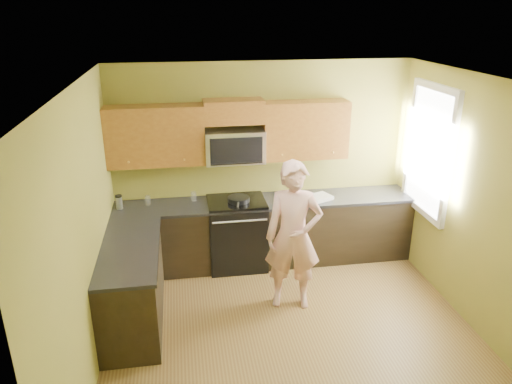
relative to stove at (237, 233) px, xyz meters
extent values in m
plane|color=brown|center=(0.40, -1.68, -0.47)|extent=(4.00, 4.00, 0.00)
plane|color=white|center=(0.40, -1.68, 2.23)|extent=(4.00, 4.00, 0.00)
plane|color=olive|center=(0.40, 0.32, 0.88)|extent=(4.00, 0.00, 4.00)
plane|color=olive|center=(0.40, -3.67, 0.88)|extent=(4.00, 0.00, 4.00)
plane|color=olive|center=(-1.60, -1.68, 0.88)|extent=(0.00, 4.00, 4.00)
plane|color=olive|center=(2.40, -1.68, 0.88)|extent=(0.00, 4.00, 4.00)
cube|color=black|center=(0.40, 0.02, -0.03)|extent=(4.00, 0.60, 0.88)
cube|color=black|center=(-1.30, -1.08, -0.03)|extent=(0.60, 1.60, 0.88)
cube|color=black|center=(0.40, 0.01, 0.43)|extent=(4.00, 0.62, 0.04)
cube|color=black|center=(-1.29, -1.08, 0.43)|extent=(0.62, 1.60, 0.04)
cube|color=brown|center=(0.00, 0.16, 1.62)|extent=(0.76, 0.33, 0.30)
imported|color=#ED8176|center=(0.53, -1.03, 0.41)|extent=(0.72, 0.55, 1.77)
cube|color=#B27F47|center=(0.90, -0.18, 0.45)|extent=(0.14, 0.14, 0.01)
ellipsoid|color=silver|center=(0.62, -0.09, 0.48)|extent=(0.14, 0.15, 0.06)
ellipsoid|color=silver|center=(0.69, 0.08, 0.48)|extent=(0.15, 0.16, 0.07)
cube|color=white|center=(1.12, -0.06, 0.47)|extent=(0.37, 0.34, 0.05)
cylinder|color=silver|center=(-1.15, 0.12, 0.51)|extent=(0.09, 0.09, 0.12)
cylinder|color=silver|center=(-0.55, 0.17, 0.51)|extent=(0.07, 0.07, 0.12)
camera|label=1|loc=(-0.69, -5.83, 2.86)|focal=33.74mm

